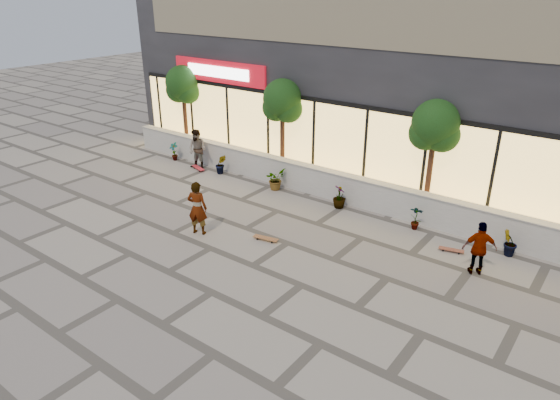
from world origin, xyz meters
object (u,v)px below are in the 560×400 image
Objects in this scene: skateboard_center at (266,238)px; skater_center at (197,208)px; skateboard_left at (198,168)px; tree_west at (183,87)px; skateboard_right_near at (451,250)px; tree_mideast at (435,129)px; skater_right_near at (480,248)px; tree_midwest at (282,103)px; skater_left at (197,150)px.

skater_center is at bearing -168.08° from skateboard_center.
skater_center is at bearing -26.51° from skateboard_left.
tree_west is at bearing -61.82° from skater_center.
tree_west is at bearing 157.85° from skateboard_right_near.
skater_right_near is at bearing -47.07° from tree_mideast.
tree_mideast reaches higher than skateboard_center.
tree_mideast reaches higher than skater_right_near.
skateboard_right_near is at bearing -14.66° from tree_midwest.
tree_midwest is 4.76× the size of skateboard_center.
tree_midwest is 4.23m from skater_left.
skater_right_near is at bearing 11.74° from skateboard_left.
tree_midwest is 5.31× the size of skateboard_right_near.
tree_west is 3.33m from skater_left.
tree_mideast is at bearing -153.32° from skater_center.
skateboard_left is (-9.28, -1.50, -2.90)m from tree_mideast.
skater_center is 2.34× the size of skateboard_right_near.
skater_center reaches higher than skateboard_center.
skateboard_left is (-11.84, 1.26, -0.68)m from skater_right_near.
skateboard_right_near is (11.00, -0.60, -0.77)m from skater_left.
tree_mideast is 3.89m from skateboard_right_near.
skateboard_right_near is (7.64, -2.00, -2.91)m from tree_midwest.
skateboard_right_near is (10.92, -0.50, -0.01)m from skateboard_left.
tree_west is 8.73m from skater_center.
skater_right_near is at bearing -52.78° from skateboard_right_near.
skater_center is 2.04× the size of skateboard_left.
tree_west is at bearing 139.93° from skater_left.
skater_center reaches higher than skateboard_right_near.
skater_left is at bearing 163.39° from skateboard_right_near.
tree_midwest is at bearing 42.37° from skateboard_left.
skateboard_center is at bearing -123.62° from tree_mideast.
tree_west is 1.00× the size of tree_midwest.
tree_west is 13.60m from skateboard_right_near.
skater_right_near is at bearing 7.41° from skateboard_center.
tree_midwest reaches higher than skateboard_left.
tree_midwest reaches higher than skater_left.
skater_center is at bearing -51.24° from skater_left.
skater_center is 2.30m from skateboard_center.
skater_right_near is (8.56, -2.76, -2.22)m from tree_midwest.
skater_right_near is 1.38m from skateboard_right_near.
skateboard_right_near is (1.64, -2.00, -2.91)m from tree_mideast.
tree_midwest is 9.27m from skater_right_near.
tree_mideast is 9.84m from skateboard_left.
skater_right_near is 1.81× the size of skateboard_left.
tree_mideast reaches higher than skater_center.
skater_center reaches higher than skater_right_near.
skater_right_near is at bearing 179.36° from skater_center.
skater_center is at bearing -165.64° from skateboard_right_near.
skateboard_center is at bearing -34.75° from skater_left.
tree_midwest is (5.50, 0.00, 0.00)m from tree_west.
skateboard_left is (0.08, -0.10, -0.76)m from skater_left.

